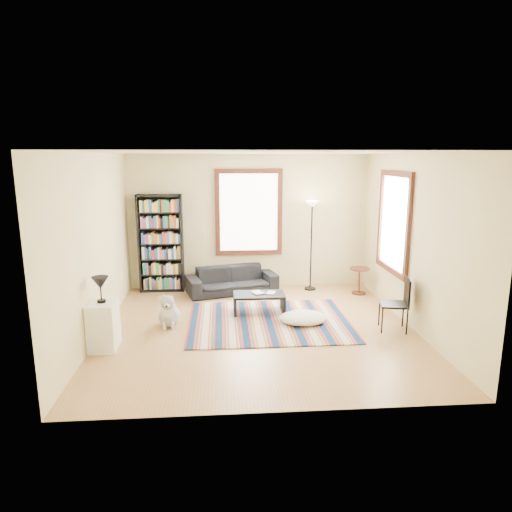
{
  "coord_description": "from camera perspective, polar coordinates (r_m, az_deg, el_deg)",
  "views": [
    {
      "loc": [
        -0.58,
        -6.98,
        2.74
      ],
      "look_at": [
        0.0,
        0.5,
        1.1
      ],
      "focal_mm": 32.0,
      "sensor_mm": 36.0,
      "label": 1
    }
  ],
  "objects": [
    {
      "name": "ceiling",
      "position": [
        7.0,
        0.32,
        13.24
      ],
      "size": [
        5.0,
        5.0,
        0.1
      ],
      "primitive_type": "cube",
      "color": "white",
      "rests_on": "floor"
    },
    {
      "name": "wall_back",
      "position": [
        9.64,
        -0.94,
        4.34
      ],
      "size": [
        5.0,
        0.1,
        2.8
      ],
      "primitive_type": "cube",
      "color": "beige",
      "rests_on": "floor"
    },
    {
      "name": "table_lamp",
      "position": [
        6.85,
        -18.84,
        -4.0
      ],
      "size": [
        0.32,
        0.32,
        0.38
      ],
      "primitive_type": null,
      "rotation": [
        0.0,
        0.0,
        -0.44
      ],
      "color": "black",
      "rests_on": "white_cabinet"
    },
    {
      "name": "side_table",
      "position": [
        9.5,
        12.77,
        -3.05
      ],
      "size": [
        0.45,
        0.45,
        0.54
      ],
      "primitive_type": "cylinder",
      "rotation": [
        0.0,
        0.0,
        -0.12
      ],
      "color": "#451911",
      "rests_on": "floor"
    },
    {
      "name": "dog",
      "position": [
        7.67,
        -10.82,
        -6.55
      ],
      "size": [
        0.42,
        0.58,
        0.57
      ],
      "primitive_type": null,
      "rotation": [
        0.0,
        0.0,
        0.02
      ],
      "color": "#BEBEBE",
      "rests_on": "floor"
    },
    {
      "name": "floor",
      "position": [
        7.54,
        0.3,
        -9.39
      ],
      "size": [
        5.0,
        5.0,
        0.1
      ],
      "primitive_type": "cube",
      "color": "#B07950",
      "rests_on": "ground"
    },
    {
      "name": "book_b",
      "position": [
        8.16,
        1.41,
        -4.56
      ],
      "size": [
        0.21,
        0.23,
        0.01
      ],
      "primitive_type": "imported",
      "rotation": [
        0.0,
        0.0,
        -0.38
      ],
      "color": "beige",
      "rests_on": "coffee_table"
    },
    {
      "name": "floor_lamp",
      "position": [
        9.49,
        6.91,
        1.24
      ],
      "size": [
        0.39,
        0.39,
        1.86
      ],
      "primitive_type": null,
      "rotation": [
        0.0,
        0.0,
        0.36
      ],
      "color": "black",
      "rests_on": "floor"
    },
    {
      "name": "wall_left",
      "position": [
        7.37,
        -19.86,
        1.12
      ],
      "size": [
        0.1,
        5.0,
        2.8
      ],
      "primitive_type": "cube",
      "color": "beige",
      "rests_on": "floor"
    },
    {
      "name": "wall_right",
      "position": [
        7.76,
        19.43,
        1.69
      ],
      "size": [
        0.1,
        5.0,
        2.8
      ],
      "primitive_type": "cube",
      "color": "beige",
      "rests_on": "floor"
    },
    {
      "name": "bookshelf",
      "position": [
        9.54,
        -11.81,
        1.56
      ],
      "size": [
        0.9,
        0.3,
        2.0
      ],
      "primitive_type": "cube",
      "color": "black",
      "rests_on": "floor"
    },
    {
      "name": "folding_chair",
      "position": [
        7.64,
        16.83,
        -5.81
      ],
      "size": [
        0.49,
        0.48,
        0.86
      ],
      "primitive_type": "cube",
      "rotation": [
        0.0,
        0.0,
        -0.21
      ],
      "color": "black",
      "rests_on": "floor"
    },
    {
      "name": "book_a",
      "position": [
        8.09,
        -0.32,
        -4.68
      ],
      "size": [
        0.28,
        0.26,
        0.02
      ],
      "primitive_type": "imported",
      "rotation": [
        0.0,
        0.0,
        0.43
      ],
      "color": "beige",
      "rests_on": "coffee_table"
    },
    {
      "name": "white_cabinet",
      "position": [
        7.02,
        -18.53,
        -8.24
      ],
      "size": [
        0.38,
        0.5,
        0.7
      ],
      "primitive_type": "cube",
      "rotation": [
        0.0,
        0.0,
        0.0
      ],
      "color": "white",
      "rests_on": "floor"
    },
    {
      "name": "sofa",
      "position": [
        9.36,
        -3.01,
        -3.01
      ],
      "size": [
        1.16,
        1.94,
        0.53
      ],
      "primitive_type": "imported",
      "rotation": [
        0.0,
        0.0,
        0.26
      ],
      "color": "black",
      "rests_on": "floor"
    },
    {
      "name": "wall_front",
      "position": [
        4.66,
        2.9,
        -4.38
      ],
      "size": [
        5.0,
        0.1,
        2.8
      ],
      "primitive_type": "cube",
      "color": "beige",
      "rests_on": "floor"
    },
    {
      "name": "rug",
      "position": [
        7.8,
        1.63,
        -8.15
      ],
      "size": [
        2.7,
        2.16,
        0.02
      ],
      "primitive_type": "cube",
      "color": "#0D2645",
      "rests_on": "floor"
    },
    {
      "name": "floor_cushion",
      "position": [
        7.73,
        5.95,
        -7.69
      ],
      "size": [
        0.93,
        0.8,
        0.2
      ],
      "primitive_type": "ellipsoid",
      "rotation": [
        0.0,
        0.0,
        -0.27
      ],
      "color": "white",
      "rests_on": "floor"
    },
    {
      "name": "coffee_table",
      "position": [
        8.16,
        0.38,
        -5.95
      ],
      "size": [
        0.98,
        0.66,
        0.36
      ],
      "primitive_type": "cube",
      "rotation": [
        0.0,
        0.0,
        0.19
      ],
      "color": "black",
      "rests_on": "floor"
    },
    {
      "name": "window_right",
      "position": [
        8.43,
        16.87,
        4.03
      ],
      "size": [
        0.06,
        1.2,
        1.6
      ],
      "primitive_type": "cube",
      "color": "white",
      "rests_on": "wall_right"
    },
    {
      "name": "window_back",
      "position": [
        9.53,
        -0.92,
        5.46
      ],
      "size": [
        1.2,
        0.06,
        1.6
      ],
      "primitive_type": "cube",
      "color": "white",
      "rests_on": "wall_back"
    }
  ]
}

